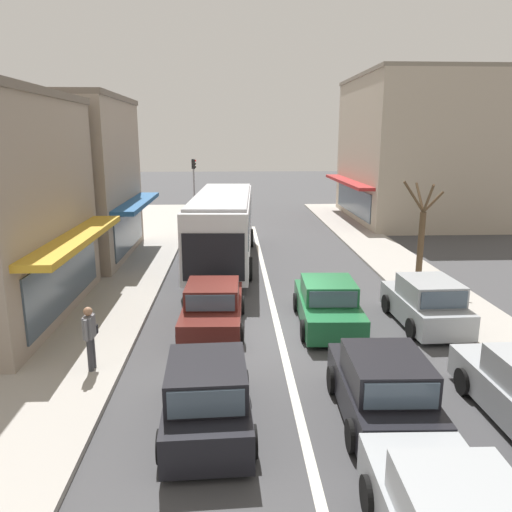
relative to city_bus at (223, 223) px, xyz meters
The scene contains 15 objects.
ground_plane 8.98m from the city_bus, 78.12° to the right, with size 140.00×140.00×0.00m, color #3F3F42.
lane_centre_line 5.28m from the city_bus, 68.53° to the right, with size 0.20×28.00×0.01m, color silver.
sidewalk_left 5.91m from the city_bus, 152.51° to the right, with size 5.20×44.00×0.14m, color #A39E96.
kerb_right 8.61m from the city_bus, 17.97° to the right, with size 2.80×44.00×0.12m, color #A39E96.
shopfront_mid_block 8.65m from the city_bus, behind, with size 8.73×7.79×7.59m.
building_right_far 17.99m from the city_bus, 41.46° to the left, with size 9.81×11.61×9.80m.
city_bus is the anchor object (origin of this frame).
sedan_behind_bus_near 8.39m from the city_bus, 91.32° to the right, with size 2.00×4.26×1.47m.
sedan_adjacent_lane_trail 8.90m from the city_bus, 67.44° to the right, with size 2.02×4.26×1.47m.
hatchback_behind_bus_mid 14.09m from the city_bus, 75.61° to the right, with size 1.90×3.75×1.54m.
hatchback_adjacent_lane_lead 13.76m from the city_bus, 90.47° to the right, with size 1.93×3.76×1.54m.
parked_hatchback_kerb_second 10.60m from the city_bus, 52.27° to the right, with size 1.90×3.74×1.54m.
traffic_light_downstreet 13.62m from the city_bus, 99.72° to the left, with size 0.33×0.24×4.20m.
street_tree_right 8.83m from the city_bus, 29.63° to the right, with size 1.61×1.79×4.18m.
pedestrian_with_handbag_near 11.65m from the city_bus, 105.47° to the right, with size 0.25×0.65×1.63m.
Camera 1 is at (-1.38, -14.24, 5.81)m, focal length 35.00 mm.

